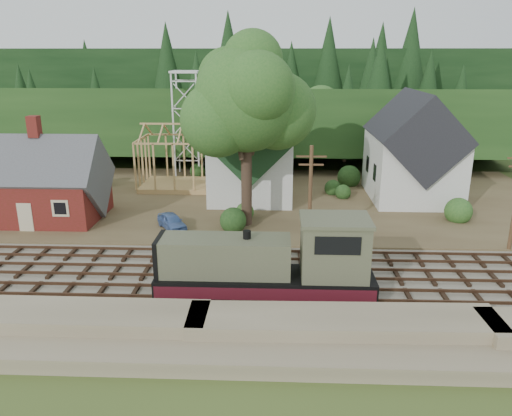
{
  "coord_description": "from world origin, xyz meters",
  "views": [
    {
      "loc": [
        4.47,
        -30.37,
        14.34
      ],
      "look_at": [
        2.96,
        6.0,
        3.0
      ],
      "focal_mm": 35.0,
      "sensor_mm": 36.0,
      "label": 1
    }
  ],
  "objects_px": {
    "locomotive": "(273,265)",
    "car_blue": "(172,221)",
    "patio_set": "(39,202)",
    "car_red": "(413,190)"
  },
  "relations": [
    {
      "from": "car_blue",
      "to": "car_red",
      "type": "relative_size",
      "value": 0.84
    },
    {
      "from": "car_blue",
      "to": "patio_set",
      "type": "distance_m",
      "value": 11.6
    },
    {
      "from": "locomotive",
      "to": "car_blue",
      "type": "relative_size",
      "value": 3.42
    },
    {
      "from": "car_blue",
      "to": "patio_set",
      "type": "bearing_deg",
      "value": 142.84
    },
    {
      "from": "car_blue",
      "to": "patio_set",
      "type": "xyz_separation_m",
      "value": [
        -11.5,
        0.87,
        1.28
      ]
    },
    {
      "from": "car_blue",
      "to": "car_red",
      "type": "xyz_separation_m",
      "value": [
        22.6,
        10.8,
        -0.02
      ]
    },
    {
      "from": "car_blue",
      "to": "car_red",
      "type": "height_order",
      "value": "car_blue"
    },
    {
      "from": "locomotive",
      "to": "car_blue",
      "type": "distance_m",
      "value": 14.46
    },
    {
      "from": "locomotive",
      "to": "patio_set",
      "type": "xyz_separation_m",
      "value": [
        -20.04,
        12.47,
        -0.02
      ]
    },
    {
      "from": "car_blue",
      "to": "locomotive",
      "type": "bearing_deg",
      "value": -86.47
    }
  ]
}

